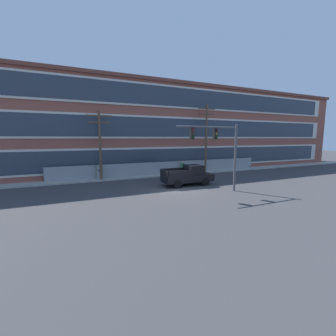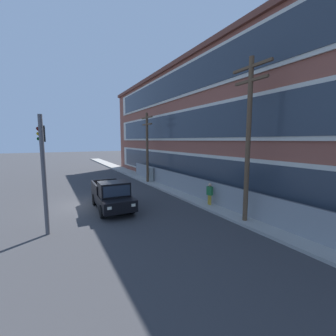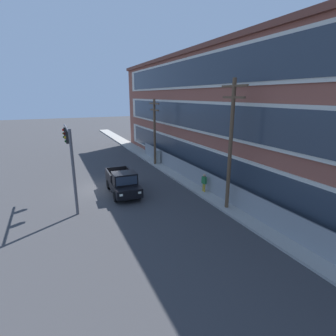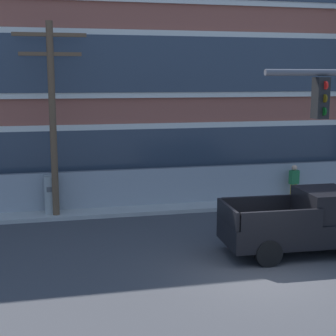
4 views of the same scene
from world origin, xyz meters
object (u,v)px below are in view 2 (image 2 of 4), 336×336
pickup_truck_black (112,196)px  pedestrian_near_cabinet (210,193)px  utility_pole_near_corner (147,144)px  utility_pole_midblock (248,134)px  electrical_cabinet (150,175)px  traffic_signal_mast (43,149)px

pickup_truck_black → pedestrian_near_cabinet: pickup_truck_black is taller
pickup_truck_black → utility_pole_near_corner: bearing=142.7°
utility_pole_midblock → pedestrian_near_cabinet: 5.21m
pickup_truck_black → utility_pole_near_corner: (-7.61, 5.80, 3.28)m
electrical_cabinet → pedestrian_near_cabinet: bearing=-0.3°
traffic_signal_mast → pickup_truck_black: traffic_signal_mast is taller
traffic_signal_mast → electrical_cabinet: (-8.53, 10.05, -3.35)m
traffic_signal_mast → utility_pole_midblock: (5.21, 9.81, 0.77)m
utility_pole_midblock → electrical_cabinet: bearing=179.0°
electrical_cabinet → pedestrian_near_cabinet: 10.37m
pickup_truck_black → utility_pole_midblock: 9.34m
traffic_signal_mast → pedestrian_near_cabinet: 10.65m
pedestrian_near_cabinet → traffic_signal_mast: bearing=-100.4°
electrical_cabinet → utility_pole_midblock: bearing=-1.0°
utility_pole_near_corner → utility_pole_midblock: 13.62m
traffic_signal_mast → pedestrian_near_cabinet: bearing=79.6°
utility_pole_near_corner → electrical_cabinet: 3.43m
pedestrian_near_cabinet → electrical_cabinet: bearing=179.7°
traffic_signal_mast → utility_pole_near_corner: size_ratio=0.78×
traffic_signal_mast → electrical_cabinet: traffic_signal_mast is taller
pickup_truck_black → utility_pole_near_corner: 10.12m
pickup_truck_black → utility_pole_midblock: utility_pole_midblock is taller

